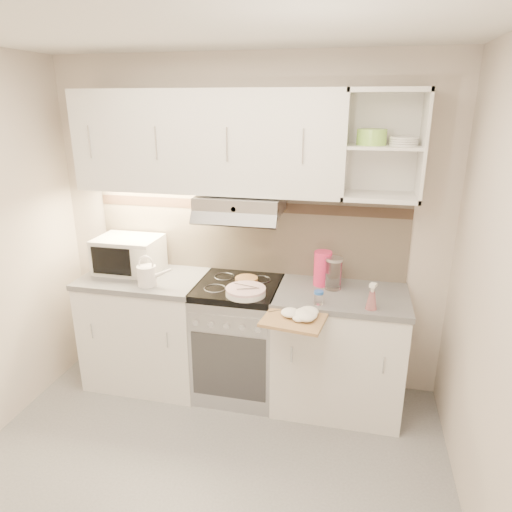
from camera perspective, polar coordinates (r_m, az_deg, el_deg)
The scene contains 17 objects.
ground at distance 2.98m, azimuth -8.15°, elevation -28.01°, with size 3.00×3.00×0.00m, color gray.
room_shell at distance 2.46m, azimuth -6.83°, elevation 5.93°, with size 3.04×2.84×2.52m.
base_cabinet_left at distance 3.79m, azimuth -13.31°, elevation -9.06°, with size 0.90×0.60×0.86m, color white.
worktop_left at distance 3.61m, azimuth -13.84°, elevation -2.72°, with size 0.92×0.62×0.04m, color slate.
base_cabinet_right at distance 3.46m, azimuth 10.23°, elevation -11.74°, with size 0.90×0.60×0.86m, color white.
worktop_right at distance 3.25m, azimuth 10.68°, elevation -4.89°, with size 0.92×0.62×0.04m, color slate.
electric_range at distance 3.54m, azimuth -2.15°, elevation -10.26°, with size 0.60×0.60×0.90m.
microwave at distance 3.69m, azimuth -15.61°, elevation 0.19°, with size 0.48×0.37×0.27m.
watering_can at distance 3.38m, azimuth -13.36°, elevation -2.29°, with size 0.27×0.14×0.23m.
plate_stack at distance 3.15m, azimuth -1.30°, elevation -4.44°, with size 0.28×0.28×0.06m.
bread_loaf at distance 3.36m, azimuth -1.21°, elevation -3.04°, with size 0.17×0.17×0.04m, color olive.
pink_pitcher at distance 3.32m, azimuth 8.33°, elevation -1.53°, with size 0.14×0.13×0.25m.
glass_jar at distance 3.27m, azimuth 9.66°, elevation -2.14°, with size 0.12×0.12×0.23m.
spice_jar at distance 3.03m, azimuth 7.83°, elevation -5.14°, with size 0.06×0.06×0.09m.
spray_bottle at distance 3.02m, azimuth 14.27°, elevation -5.11°, with size 0.07×0.07×0.19m.
cutting_board at distance 2.90m, azimuth 4.83°, elevation -7.82°, with size 0.38×0.34×0.02m, color tan.
dish_towel at distance 2.89m, azimuth 5.70°, elevation -7.10°, with size 0.23×0.19×0.06m, color white, non-canonical shape.
Camera 1 is at (0.81, -1.89, 2.16)m, focal length 32.00 mm.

